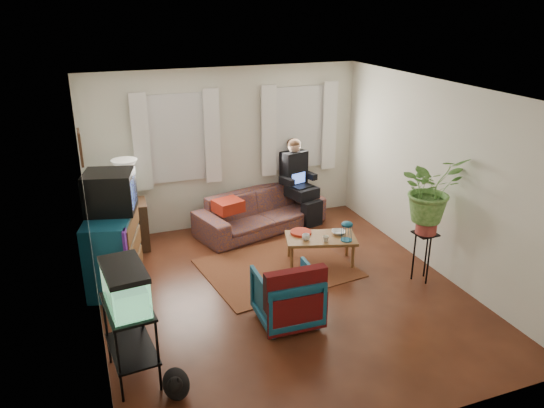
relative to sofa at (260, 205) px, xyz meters
name	(u,v)px	position (x,y,z in m)	size (l,w,h in m)	color
floor	(283,293)	(-0.42, -2.05, -0.42)	(4.50, 5.00, 0.01)	#4F2B14
ceiling	(285,91)	(-0.42, -2.05, 2.18)	(4.50, 5.00, 0.01)	white
wall_back	(226,149)	(-0.42, 0.45, 0.88)	(4.50, 0.01, 2.60)	silver
wall_front	(400,303)	(-0.42, -4.55, 0.88)	(4.50, 0.01, 2.60)	silver
wall_left	(89,226)	(-2.67, -2.05, 0.88)	(0.01, 5.00, 2.60)	silver
wall_right	(438,179)	(1.83, -2.05, 0.88)	(0.01, 5.00, 2.60)	silver
window_left	(177,138)	(-1.22, 0.43, 1.13)	(1.08, 0.04, 1.38)	white
window_right	(298,128)	(0.83, 0.43, 1.13)	(1.08, 0.04, 1.38)	white
curtains_left	(178,139)	(-1.22, 0.35, 1.13)	(1.36, 0.06, 1.50)	white
curtains_right	(300,129)	(0.83, 0.35, 1.13)	(1.36, 0.06, 1.50)	white
picture_frame	(81,147)	(-2.64, -1.20, 1.53)	(0.04, 0.32, 0.40)	#3D2616
area_rug	(277,268)	(-0.24, -1.39, -0.41)	(2.00, 1.60, 0.01)	brown
sofa	(260,205)	(0.00, 0.00, 0.00)	(2.14, 0.85, 0.84)	brown
seated_person	(297,184)	(0.74, 0.21, 0.22)	(0.54, 0.66, 1.28)	black
side_table	(131,225)	(-2.07, 0.04, -0.05)	(0.51, 0.51, 0.74)	#3F2A17
table_lamp	(126,183)	(-2.07, 0.04, 0.63)	(0.38, 0.38, 0.67)	white
dresser	(113,249)	(-2.41, -1.00, 0.08)	(0.55, 1.11, 0.99)	#11626B
crt_tv	(110,192)	(-2.36, -0.90, 0.84)	(0.61, 0.55, 0.53)	black
aquarium_stand	(131,342)	(-2.42, -3.02, -0.01)	(0.41, 0.73, 0.82)	black
aquarium	(125,286)	(-2.42, -3.02, 0.62)	(0.37, 0.67, 0.43)	#7FD899
black_cat	(176,381)	(-2.08, -3.45, -0.25)	(0.25, 0.39, 0.33)	black
armchair	(287,294)	(-0.61, -2.64, -0.06)	(0.70, 0.65, 0.72)	#135A72
serape_throw	(296,294)	(-0.61, -2.91, 0.09)	(0.72, 0.17, 0.59)	#9E0A0A
coffee_table	(320,250)	(0.40, -1.44, -0.21)	(0.99, 0.54, 0.41)	brown
cup_a	(306,237)	(0.16, -1.46, 0.03)	(0.11, 0.11, 0.09)	white
cup_b	(326,239)	(0.40, -1.61, 0.03)	(0.09, 0.09, 0.08)	beige
bowl	(338,232)	(0.68, -1.43, 0.01)	(0.19, 0.19, 0.05)	white
snack_tray	(301,232)	(0.18, -1.23, 0.01)	(0.31, 0.31, 0.04)	#B21414
birdcage	(347,231)	(0.69, -1.67, 0.13)	(0.16, 0.16, 0.29)	#115B6B
plant_stand	(423,257)	(1.47, -2.37, -0.07)	(0.29, 0.29, 0.70)	black
potted_plant	(429,199)	(1.47, -2.37, 0.76)	(0.79, 0.69, 0.88)	#599947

